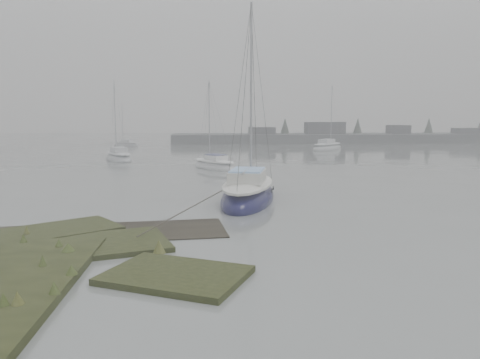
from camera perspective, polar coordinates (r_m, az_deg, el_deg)
name	(u,v)px	position (r m, az deg, el deg)	size (l,w,h in m)	color
ground	(192,163)	(42.46, -5.87, 2.04)	(160.00, 160.00, 0.00)	slate
far_shoreline	(365,137)	(78.47, 14.95, 5.02)	(60.00, 8.00, 4.15)	#4C4F51
sailboat_main	(248,195)	(23.10, 1.01, -1.86)	(4.04, 7.77, 10.47)	black
sailboat_white	(214,166)	(37.51, -3.15, 1.68)	(4.31, 5.44, 7.52)	silver
sailboat_far_a	(119,158)	(45.99, -14.59, 2.58)	(4.17, 6.08, 8.21)	#A6ACAF
sailboat_far_b	(327,148)	(59.99, 10.60, 3.85)	(5.74, 5.83, 8.69)	#A8AEB2
sailboat_far_c	(126,145)	(67.92, -13.71, 4.13)	(4.51, 3.77, 6.32)	#A4A9AF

